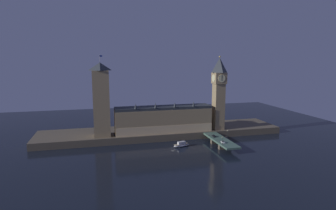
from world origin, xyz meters
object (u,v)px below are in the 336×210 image
clock_tower (219,91)px  pedestrian_mid_walk (226,137)px  street_lamp_near (222,140)px  victoria_tower (101,100)px  pedestrian_far_rail (209,135)px  boat_upstream (181,145)px  car_northbound_lead (214,136)px  car_northbound_trail (223,142)px  street_lamp_mid (227,133)px

clock_tower → pedestrian_mid_walk: (-6.03, -29.80, -34.54)m
clock_tower → street_lamp_near: clock_tower is taller
victoria_tower → street_lamp_near: (86.81, -47.80, -26.80)m
victoria_tower → street_lamp_near: size_ratio=10.04×
pedestrian_far_rail → boat_upstream: pedestrian_far_rail is taller
victoria_tower → pedestrian_far_rail: size_ratio=37.35×
car_northbound_lead → boat_upstream: car_northbound_lead is taller
clock_tower → car_northbound_trail: clock_tower is taller
car_northbound_lead → pedestrian_mid_walk: size_ratio=2.55×
pedestrian_far_rail → clock_tower: bearing=48.5°
pedestrian_mid_walk → pedestrian_far_rail: (-10.42, 11.22, -0.02)m
pedestrian_mid_walk → car_northbound_trail: bearing=-125.6°
victoria_tower → pedestrian_mid_walk: (97.63, -31.81, -30.00)m
car_northbound_lead → street_lamp_near: 23.27m
car_northbound_trail → boat_upstream: car_northbound_trail is taller
victoria_tower → pedestrian_mid_walk: size_ratio=36.66×
pedestrian_mid_walk → boat_upstream: (-36.47, 4.89, -5.03)m
pedestrian_far_rail → victoria_tower: bearing=166.7°
car_northbound_trail → boat_upstream: size_ratio=0.29×
car_northbound_lead → pedestrian_far_rail: size_ratio=2.60×
pedestrian_mid_walk → street_lamp_mid: size_ratio=0.25×
car_northbound_lead → car_northbound_trail: size_ratio=1.09×
victoria_tower → car_northbound_lead: 98.01m
street_lamp_near → street_lamp_mid: street_lamp_mid is taller
car_northbound_trail → street_lamp_mid: street_lamp_mid is taller
clock_tower → car_northbound_trail: size_ratio=15.60×
street_lamp_near → boat_upstream: (-25.65, 20.89, -8.23)m
victoria_tower → street_lamp_mid: (98.03, -33.08, -26.44)m
clock_tower → pedestrian_far_rail: size_ratio=37.11×
victoria_tower → pedestrian_far_rail: victoria_tower is taller
pedestrian_far_rail → street_lamp_mid: bearing=-49.1°
clock_tower → boat_upstream: 63.19m
car_northbound_lead → pedestrian_mid_walk: 10.38m
car_northbound_lead → pedestrian_mid_walk: pedestrian_mid_walk is taller
boat_upstream → car_northbound_trail: bearing=-28.9°
clock_tower → car_northbound_lead: bearing=-121.1°
car_northbound_lead → street_lamp_near: street_lamp_near is taller
victoria_tower → pedestrian_far_rail: bearing=-13.3°
clock_tower → pedestrian_mid_walk: clock_tower is taller
car_northbound_trail → street_lamp_mid: size_ratio=0.59×
clock_tower → street_lamp_mid: 44.23m
pedestrian_mid_walk → boat_upstream: size_ratio=0.13×
clock_tower → street_lamp_near: 57.99m
victoria_tower → clock_tower: bearing=-1.1°
victoria_tower → car_northbound_lead: victoria_tower is taller
clock_tower → car_northbound_trail: (-13.85, -40.71, -34.82)m
car_northbound_lead → boat_upstream: 29.12m
car_northbound_trail → pedestrian_far_rail: size_ratio=2.38×
clock_tower → pedestrian_far_rail: clock_tower is taller
victoria_tower → pedestrian_mid_walk: victoria_tower is taller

